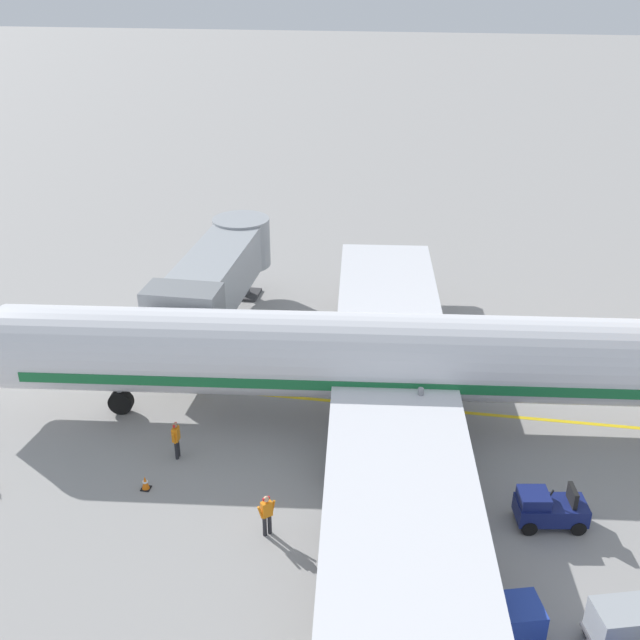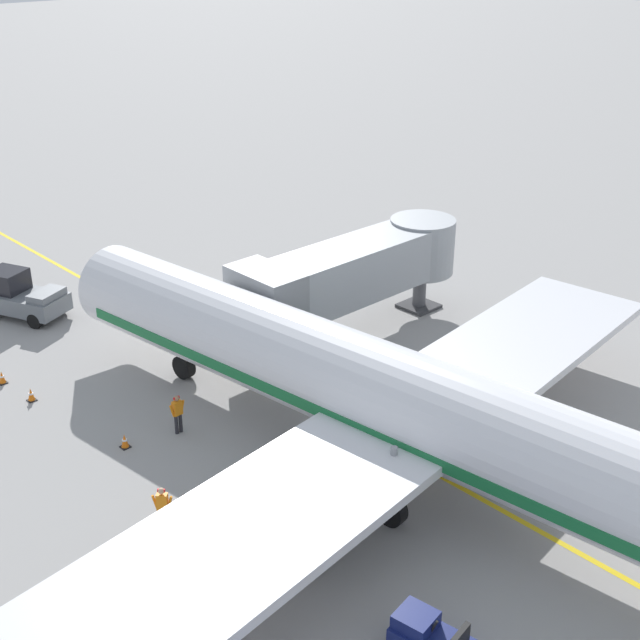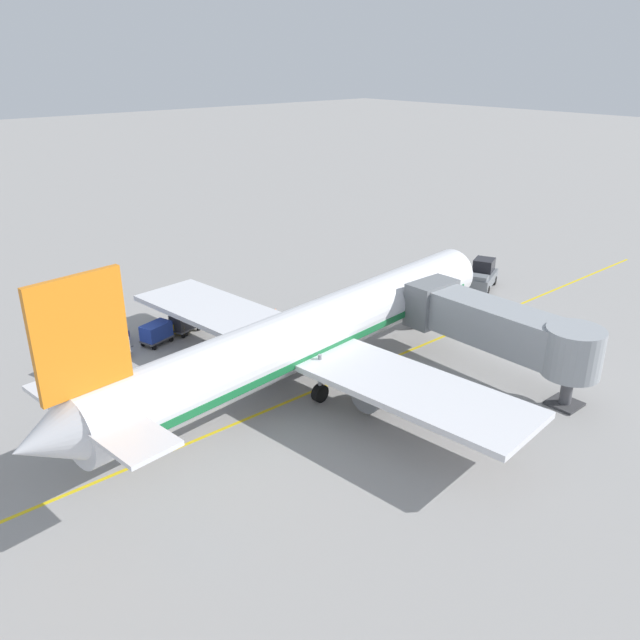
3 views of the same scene
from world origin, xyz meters
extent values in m
plane|color=gray|center=(0.00, 0.00, 0.00)|extent=(400.00, 400.00, 0.00)
cube|color=gold|center=(0.00, 0.00, 0.00)|extent=(0.24, 80.00, 0.01)
cylinder|color=silver|center=(-1.29, -0.68, 3.29)|extent=(7.16, 32.21, 3.70)
cube|color=#196B38|center=(-1.29, -0.68, 2.82)|extent=(6.92, 29.67, 0.44)
cone|color=silver|center=(-3.17, 16.42, 3.29)|extent=(3.87, 2.78, 3.63)
cone|color=silver|center=(0.60, -17.97, 3.58)|extent=(3.43, 3.13, 3.14)
cube|color=black|center=(-2.97, 14.63, 3.93)|extent=(2.88, 1.40, 0.60)
cube|color=silver|center=(-1.18, -1.67, 2.64)|extent=(30.39, 8.44, 0.36)
cylinder|color=gray|center=(-6.74, -1.48, 1.39)|extent=(2.34, 3.40, 2.00)
cylinder|color=gray|center=(4.20, -0.28, 1.39)|extent=(2.34, 3.40, 2.00)
cube|color=orange|center=(0.34, -15.59, 7.88)|extent=(0.80, 4.41, 5.50)
cube|color=silver|center=(0.32, -15.39, 3.84)|extent=(10.22, 3.67, 0.24)
cylinder|color=black|center=(-2.51, 10.46, 0.55)|extent=(0.57, 1.14, 1.10)
cylinder|color=gray|center=(-2.51, 10.46, 2.10)|extent=(0.24, 0.24, 2.00)
cylinder|color=black|center=(-3.36, -2.92, 0.55)|extent=(0.57, 1.14, 1.10)
cylinder|color=gray|center=(-3.36, -2.92, 2.10)|extent=(0.24, 0.24, 2.00)
cylinder|color=black|center=(1.21, -2.42, 0.55)|extent=(0.57, 1.14, 1.10)
cylinder|color=gray|center=(1.21, -2.42, 2.10)|extent=(0.24, 0.24, 2.00)
cube|color=#93999E|center=(5.43, 8.29, 3.49)|extent=(11.29, 2.80, 2.60)
cube|color=slate|center=(0.59, 8.29, 3.49)|extent=(2.00, 3.50, 2.99)
cylinder|color=#93999E|center=(11.07, 8.29, 3.49)|extent=(3.36, 3.36, 2.86)
cylinder|color=#4C4C51|center=(11.07, 8.29, 1.09)|extent=(0.70, 0.70, 2.19)
cube|color=#38383A|center=(11.07, 8.29, 0.08)|extent=(1.80, 1.80, 0.16)
cube|color=slate|center=(-4.69, 21.57, 0.85)|extent=(3.74, 4.91, 0.90)
cube|color=black|center=(-5.07, 22.49, 1.85)|extent=(2.24, 2.35, 1.10)
cube|color=slate|center=(-4.09, 20.16, 1.48)|extent=(2.15, 1.74, 0.36)
cylinder|color=black|center=(-3.27, 20.62, 0.40)|extent=(0.63, 0.87, 0.80)
cylinder|color=black|center=(-4.99, 19.89, 0.40)|extent=(0.63, 0.87, 0.80)
cylinder|color=black|center=(-4.38, 23.26, 0.40)|extent=(0.63, 0.87, 0.80)
cylinder|color=black|center=(-6.10, 22.53, 0.40)|extent=(0.63, 0.87, 0.80)
cube|color=navy|center=(-6.97, -7.87, 0.63)|extent=(1.59, 2.66, 0.70)
cube|color=navy|center=(-7.09, -7.20, 1.20)|extent=(1.18, 1.20, 0.44)
cube|color=black|center=(-6.86, -8.55, 1.30)|extent=(0.85, 0.29, 0.64)
cylinder|color=black|center=(-6.99, -7.75, 1.28)|extent=(0.12, 0.27, 0.54)
cylinder|color=black|center=(-7.65, -7.10, 0.28)|extent=(0.29, 0.59, 0.56)
cylinder|color=black|center=(-6.58, -6.92, 0.28)|extent=(0.29, 0.59, 0.56)
cylinder|color=black|center=(-7.36, -8.83, 0.28)|extent=(0.29, 0.59, 0.56)
cylinder|color=black|center=(-6.30, -8.65, 0.28)|extent=(0.29, 0.59, 0.56)
cube|color=#1E339E|center=(-14.45, -8.61, 0.63)|extent=(1.57, 2.66, 0.70)
cube|color=#1E339E|center=(-14.56, -7.93, 1.20)|extent=(1.17, 1.20, 0.44)
cube|color=black|center=(-14.35, -9.29, 1.30)|extent=(0.85, 0.29, 0.64)
cylinder|color=black|center=(-14.47, -8.49, 1.28)|extent=(0.12, 0.27, 0.54)
cylinder|color=black|center=(-15.12, -7.83, 0.28)|extent=(0.28, 0.58, 0.56)
cylinder|color=black|center=(-14.06, -7.67, 0.28)|extent=(0.28, 0.58, 0.56)
cylinder|color=black|center=(-14.85, -9.56, 0.28)|extent=(0.28, 0.58, 0.56)
cylinder|color=black|center=(-13.78, -9.39, 0.28)|extent=(0.28, 0.58, 0.56)
cube|color=gold|center=(-13.55, -3.24, 0.63)|extent=(2.49, 2.71, 0.70)
cube|color=gold|center=(-13.98, -2.70, 1.20)|extent=(1.45, 1.46, 0.44)
cube|color=black|center=(-13.12, -3.77, 1.30)|extent=(0.76, 0.65, 0.64)
cylinder|color=black|center=(-13.63, -3.14, 1.28)|extent=(0.23, 0.26, 0.54)
cylinder|color=black|center=(-14.52, -2.88, 0.28)|extent=(0.50, 0.56, 0.56)
cylinder|color=black|center=(-13.67, -2.21, 0.28)|extent=(0.50, 0.56, 0.56)
cylinder|color=black|center=(-13.43, -4.26, 0.28)|extent=(0.50, 0.56, 0.56)
cylinder|color=black|center=(-12.58, -3.59, 0.28)|extent=(0.50, 0.56, 0.56)
cube|color=#4C4C51|center=(-13.11, -3.30, 0.42)|extent=(1.86, 2.48, 0.12)
cube|color=#2D2D33|center=(-13.11, -3.30, 1.03)|extent=(1.77, 2.35, 1.10)
cylinder|color=#4C4C51|center=(-13.52, -1.91, 0.41)|extent=(0.26, 0.69, 0.07)
cylinder|color=black|center=(-13.87, -2.66, 0.18)|extent=(0.22, 0.38, 0.36)
cylinder|color=black|center=(-12.81, -2.35, 0.18)|extent=(0.22, 0.38, 0.36)
cylinder|color=black|center=(-13.41, -4.25, 0.18)|extent=(0.22, 0.38, 0.36)
cylinder|color=black|center=(-12.35, -3.94, 0.18)|extent=(0.22, 0.38, 0.36)
cube|color=#4C4C51|center=(-12.65, -5.89, 0.42)|extent=(1.86, 2.48, 0.12)
cube|color=#233D9E|center=(-12.65, -5.89, 1.03)|extent=(1.77, 2.35, 1.10)
cylinder|color=#4C4C51|center=(-13.06, -4.50, 0.41)|extent=(0.26, 0.69, 0.07)
cylinder|color=black|center=(-13.41, -5.25, 0.18)|extent=(0.22, 0.38, 0.36)
cylinder|color=black|center=(-12.35, -4.94, 0.18)|extent=(0.22, 0.38, 0.36)
cylinder|color=black|center=(-12.95, -6.84, 0.18)|extent=(0.22, 0.38, 0.36)
cylinder|color=black|center=(-11.89, -6.53, 0.18)|extent=(0.22, 0.38, 0.36)
cube|color=#4C4C51|center=(-12.15, -9.45, 0.42)|extent=(1.86, 2.48, 0.12)
cube|color=#999EA3|center=(-12.15, -9.45, 1.03)|extent=(1.77, 2.35, 1.10)
cylinder|color=#4C4C51|center=(-12.56, -8.06, 0.41)|extent=(0.26, 0.69, 0.07)
cylinder|color=black|center=(-12.91, -8.81, 0.18)|extent=(0.22, 0.38, 0.36)
cylinder|color=black|center=(-11.85, -8.50, 0.18)|extent=(0.22, 0.38, 0.36)
cylinder|color=black|center=(-12.45, -10.40, 0.18)|extent=(0.22, 0.38, 0.36)
cylinder|color=black|center=(-11.39, -10.09, 0.18)|extent=(0.22, 0.38, 0.36)
cube|color=#4C4C51|center=(-12.11, -11.43, 0.42)|extent=(1.86, 2.48, 0.12)
cube|color=#2D2D33|center=(-12.11, -11.43, 1.03)|extent=(1.77, 2.35, 1.10)
cylinder|color=#4C4C51|center=(-12.52, -10.04, 0.41)|extent=(0.26, 0.69, 0.07)
cylinder|color=black|center=(-12.87, -10.79, 0.18)|extent=(0.22, 0.38, 0.36)
cylinder|color=black|center=(-11.81, -10.48, 0.18)|extent=(0.22, 0.38, 0.36)
cylinder|color=black|center=(-12.41, -12.38, 0.18)|extent=(0.22, 0.38, 0.36)
cylinder|color=black|center=(-11.35, -12.07, 0.18)|extent=(0.22, 0.38, 0.36)
cylinder|color=#232328|center=(-9.10, 2.06, 0.42)|extent=(0.15, 0.15, 0.85)
cylinder|color=#232328|center=(-9.24, 2.21, 0.42)|extent=(0.15, 0.15, 0.85)
cube|color=orange|center=(-9.17, 2.13, 1.15)|extent=(0.43, 0.44, 0.60)
cylinder|color=orange|center=(-9.00, 1.95, 1.10)|extent=(0.22, 0.23, 0.57)
cylinder|color=orange|center=(-9.34, 2.32, 1.10)|extent=(0.22, 0.23, 0.57)
sphere|color=tan|center=(-9.17, 2.13, 1.58)|extent=(0.22, 0.22, 0.22)
cube|color=red|center=(-9.17, 2.13, 1.60)|extent=(0.24, 0.25, 0.10)
cylinder|color=#232328|center=(-5.44, 6.82, 0.42)|extent=(0.15, 0.15, 0.85)
cylinder|color=#232328|center=(-5.24, 6.82, 0.42)|extent=(0.15, 0.15, 0.85)
cube|color=orange|center=(-5.34, 6.82, 1.15)|extent=(0.38, 0.25, 0.60)
cylinder|color=orange|center=(-5.59, 6.82, 1.10)|extent=(0.22, 0.09, 0.57)
cylinder|color=orange|center=(-5.09, 6.83, 1.10)|extent=(0.22, 0.09, 0.57)
sphere|color=#997051|center=(-5.34, 6.82, 1.58)|extent=(0.22, 0.22, 0.22)
cube|color=red|center=(-5.34, 6.82, 1.60)|extent=(0.27, 0.09, 0.10)
cube|color=black|center=(-7.49, 7.37, 0.02)|extent=(0.36, 0.36, 0.04)
cone|color=orange|center=(-7.49, 7.37, 0.32)|extent=(0.30, 0.30, 0.55)
cylinder|color=white|center=(-7.49, 7.37, 0.34)|extent=(0.21, 0.21, 0.06)
cube|color=black|center=(-8.50, 13.26, 0.02)|extent=(0.36, 0.36, 0.04)
cone|color=orange|center=(-8.50, 13.26, 0.32)|extent=(0.30, 0.30, 0.55)
cylinder|color=white|center=(-8.50, 13.26, 0.34)|extent=(0.21, 0.21, 0.06)
cube|color=black|center=(-8.74, 15.58, 0.02)|extent=(0.36, 0.36, 0.04)
cone|color=orange|center=(-8.74, 15.58, 0.32)|extent=(0.30, 0.30, 0.55)
cylinder|color=white|center=(-8.74, 15.58, 0.34)|extent=(0.21, 0.21, 0.06)
camera|label=1|loc=(-28.94, -3.05, 18.49)|focal=41.36mm
camera|label=2|loc=(-21.23, -18.37, 18.70)|focal=47.96mm
camera|label=3|loc=(26.60, -24.43, 19.31)|focal=35.90mm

